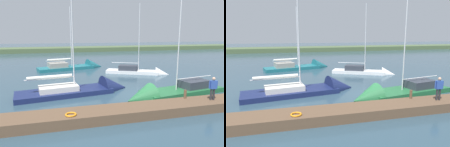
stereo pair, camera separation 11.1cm
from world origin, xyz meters
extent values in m
plane|color=#2D4756|center=(0.00, 0.00, 0.00)|extent=(200.00, 200.00, 0.00)
cube|color=#4C603D|center=(0.00, -46.74, 0.00)|extent=(180.00, 8.00, 2.40)
cube|color=brown|center=(0.00, 4.28, 0.32)|extent=(21.83, 1.97, 0.64)
cylinder|color=brown|center=(-2.18, 3.58, 0.95)|extent=(0.19, 0.19, 0.63)
torus|color=orange|center=(6.03, 4.67, 0.69)|extent=(0.66, 0.66, 0.10)
cube|color=navy|center=(6.12, -1.73, 0.06)|extent=(8.43, 3.85, 0.72)
cone|color=navy|center=(1.45, -2.44, 0.06)|extent=(2.77, 2.99, 2.66)
cube|color=silver|center=(6.65, -1.65, 0.65)|extent=(3.44, 2.22, 0.45)
cylinder|color=silver|center=(5.29, -1.86, 4.58)|extent=(0.11, 0.11, 8.32)
cylinder|color=silver|center=(7.30, -1.55, 1.55)|extent=(4.04, 0.70, 0.09)
cylinder|color=silver|center=(7.30, -1.55, 1.67)|extent=(3.67, 0.86, 0.31)
cube|color=white|center=(-2.99, -9.54, 0.01)|extent=(7.00, 4.79, 0.81)
cone|color=white|center=(-6.48, -7.77, 0.01)|extent=(2.36, 2.45, 1.88)
cube|color=#333842|center=(-2.50, -9.78, 0.74)|extent=(2.87, 2.51, 0.66)
cylinder|color=silver|center=(-3.72, -9.17, 4.70)|extent=(0.09, 0.09, 8.59)
cylinder|color=silver|center=(-2.11, -9.98, 1.38)|extent=(3.27, 1.70, 0.08)
cube|color=#1E6B75|center=(5.45, -14.75, 0.05)|extent=(8.37, 4.49, 0.81)
cone|color=#1E6B75|center=(0.96, -15.90, 0.05)|extent=(2.90, 3.09, 2.59)
cube|color=gray|center=(6.64, -14.45, 0.79)|extent=(2.99, 2.63, 0.67)
cylinder|color=silver|center=(4.58, -14.98, 4.73)|extent=(0.13, 0.13, 8.55)
cylinder|color=silver|center=(6.40, -14.51, 1.43)|extent=(3.66, 1.03, 0.10)
cylinder|color=silver|center=(6.40, -14.51, 1.55)|extent=(3.34, 1.10, 0.27)
cube|color=#236638|center=(-4.00, 0.55, 0.05)|extent=(7.95, 3.69, 0.74)
cone|color=#236638|center=(0.37, 1.29, 0.05)|extent=(2.58, 2.78, 2.45)
cube|color=#333842|center=(-5.23, 0.34, 0.77)|extent=(2.72, 2.12, 0.70)
cylinder|color=silver|center=(-3.29, 0.67, 4.64)|extent=(0.10, 0.10, 8.44)
cylinder|color=silver|center=(-5.30, 0.33, 1.34)|extent=(4.05, 0.77, 0.08)
cylinder|color=#28282D|center=(-3.72, 4.38, 1.05)|extent=(0.14, 0.14, 0.82)
cylinder|color=#28282D|center=(-3.91, 4.41, 1.05)|extent=(0.14, 0.14, 0.82)
cube|color=#2D4C9E|center=(-3.81, 4.39, 1.75)|extent=(0.47, 0.29, 0.58)
sphere|color=tan|center=(-3.81, 4.39, 2.18)|extent=(0.22, 0.22, 0.22)
cylinder|color=#2D4C9E|center=(-3.55, 4.35, 1.76)|extent=(0.09, 0.09, 0.55)
cylinder|color=#2D4C9E|center=(-4.08, 4.44, 1.76)|extent=(0.09, 0.09, 0.55)
camera|label=1|loc=(6.62, 16.12, 5.27)|focal=33.17mm
camera|label=2|loc=(6.51, 16.15, 5.27)|focal=33.17mm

